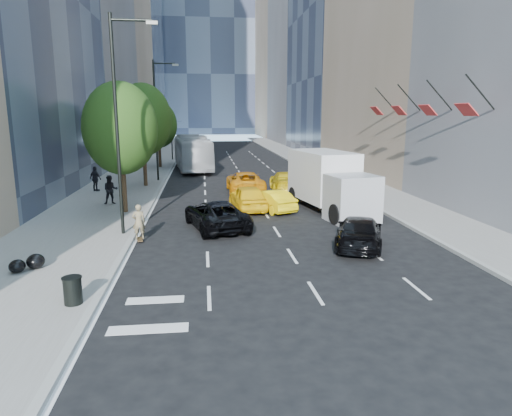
{
  "coord_description": "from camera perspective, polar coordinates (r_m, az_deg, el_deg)",
  "views": [
    {
      "loc": [
        -2.58,
        -17.86,
        5.83
      ],
      "look_at": [
        -0.25,
        2.28,
        1.6
      ],
      "focal_mm": 32.0,
      "sensor_mm": 36.0,
      "label": 1
    }
  ],
  "objects": [
    {
      "name": "black_sedan_lincoln",
      "position": [
        23.42,
        -5.02,
        -0.83
      ],
      "size": [
        3.65,
        5.69,
        1.46
      ],
      "primitive_type": "imported",
      "rotation": [
        0.0,
        0.0,
        3.39
      ],
      "color": "black",
      "rests_on": "ground"
    },
    {
      "name": "city_bus",
      "position": [
        48.77,
        -7.97,
        6.9
      ],
      "size": [
        4.36,
        12.99,
        3.55
      ],
      "primitive_type": "imported",
      "rotation": [
        0.0,
        0.0,
        0.11
      ],
      "color": "#B2B5B9",
      "rests_on": "ground"
    },
    {
      "name": "traffic_signal",
      "position": [
        58.0,
        -10.54,
        10.01
      ],
      "size": [
        2.48,
        0.53,
        5.2
      ],
      "color": "black",
      "rests_on": "sidewalk_left"
    },
    {
      "name": "tower_right_far",
      "position": [
        119.98,
        5.68,
        20.92
      ],
      "size": [
        20.0,
        24.0,
        50.0
      ],
      "primitive_type": "cube",
      "color": "gray",
      "rests_on": "ground"
    },
    {
      "name": "skateboarder",
      "position": [
        21.66,
        -14.44,
        -1.97
      ],
      "size": [
        0.66,
        0.5,
        1.64
      ],
      "primitive_type": "imported",
      "rotation": [
        0.0,
        0.0,
        3.34
      ],
      "color": "#6F6345",
      "rests_on": "ground"
    },
    {
      "name": "pedestrian_b",
      "position": [
        35.79,
        -19.42,
        3.46
      ],
      "size": [
        1.14,
        0.97,
        1.83
      ],
      "primitive_type": "imported",
      "rotation": [
        0.0,
        0.0,
        2.55
      ],
      "color": "black",
      "rests_on": "sidewalk_left"
    },
    {
      "name": "pedestrian_a",
      "position": [
        30.33,
        -17.72,
        2.19
      ],
      "size": [
        1.01,
        0.85,
        1.83
      ],
      "primitive_type": "imported",
      "rotation": [
        0.0,
        0.0,
        0.19
      ],
      "color": "black",
      "rests_on": "sidewalk_left"
    },
    {
      "name": "garbage_bags",
      "position": [
        18.86,
        -26.58,
        -6.19
      ],
      "size": [
        1.12,
        1.08,
        0.55
      ],
      "color": "black",
      "rests_on": "sidewalk_left"
    },
    {
      "name": "taxi_b",
      "position": [
        27.64,
        1.85,
        0.98
      ],
      "size": [
        2.82,
        4.18,
        1.3
      ],
      "primitive_type": "imported",
      "rotation": [
        0.0,
        0.0,
        3.54
      ],
      "color": "#DBBA0B",
      "rests_on": "ground"
    },
    {
      "name": "box_truck",
      "position": [
        27.72,
        9.23,
        3.27
      ],
      "size": [
        3.97,
        7.75,
        3.54
      ],
      "rotation": [
        0.0,
        0.0,
        0.18
      ],
      "color": "#B8B8B8",
      "rests_on": "ground"
    },
    {
      "name": "trash_can",
      "position": [
        15.06,
        -21.93,
        -9.6
      ],
      "size": [
        0.54,
        0.54,
        0.81
      ],
      "primitive_type": "cylinder",
      "color": "black",
      "rests_on": "sidewalk_left"
    },
    {
      "name": "black_sedan_mercedes",
      "position": [
        20.69,
        12.78,
        -2.9
      ],
      "size": [
        3.48,
        5.12,
        1.38
      ],
      "primitive_type": "imported",
      "rotation": [
        0.0,
        0.0,
        2.78
      ],
      "color": "black",
      "rests_on": "ground"
    },
    {
      "name": "lamp_far",
      "position": [
        40.03,
        -12.22,
        11.5
      ],
      "size": [
        2.13,
        0.22,
        10.0
      ],
      "color": "black",
      "rests_on": "sidewalk_left"
    },
    {
      "name": "tree_mid",
      "position": [
        37.15,
        -13.99,
        10.65
      ],
      "size": [
        4.5,
        4.5,
        7.99
      ],
      "color": "#2F2412",
      "rests_on": "sidewalk_left"
    },
    {
      "name": "tower_left_end",
      "position": [
        114.15,
        -17.75,
        23.48
      ],
      "size": [
        20.0,
        28.0,
        60.0
      ],
      "primitive_type": "cube",
      "color": "#2D3346",
      "rests_on": "ground"
    },
    {
      "name": "sidewalk_right",
      "position": [
        49.82,
        8.1,
        5.03
      ],
      "size": [
        4.0,
        120.0,
        0.15
      ],
      "primitive_type": "cube",
      "color": "slate",
      "rests_on": "ground"
    },
    {
      "name": "lamp_near",
      "position": [
        22.17,
        -16.65,
        11.26
      ],
      "size": [
        2.13,
        0.22,
        10.0
      ],
      "color": "black",
      "rests_on": "sidewalk_left"
    },
    {
      "name": "sidewalk_left",
      "position": [
        48.63,
        -14.19,
        4.62
      ],
      "size": [
        6.0,
        120.0,
        0.15
      ],
      "primitive_type": "cube",
      "color": "slate",
      "rests_on": "ground"
    },
    {
      "name": "tree_far",
      "position": [
        50.08,
        -12.09,
        10.14
      ],
      "size": [
        3.9,
        3.9,
        6.92
      ],
      "color": "#2F2412",
      "rests_on": "sidewalk_left"
    },
    {
      "name": "taxi_c",
      "position": [
        34.14,
        -1.36,
        3.27
      ],
      "size": [
        2.62,
        5.62,
        1.56
      ],
      "primitive_type": "imported",
      "rotation": [
        0.0,
        0.0,
        3.15
      ],
      "color": "orange",
      "rests_on": "ground"
    },
    {
      "name": "facade_flags",
      "position": [
        30.84,
        19.21,
        11.8
      ],
      "size": [
        1.85,
        13.3,
        2.05
      ],
      "color": "black",
      "rests_on": "ground"
    },
    {
      "name": "taxi_d",
      "position": [
        34.28,
        3.75,
        3.29
      ],
      "size": [
        2.59,
        5.54,
        1.56
      ],
      "primitive_type": "imported",
      "rotation": [
        0.0,
        0.0,
        3.07
      ],
      "color": "gold",
      "rests_on": "ground"
    },
    {
      "name": "ground",
      "position": [
        18.96,
        1.55,
        -6.13
      ],
      "size": [
        160.0,
        160.0,
        0.0
      ],
      "primitive_type": "plane",
      "color": "black",
      "rests_on": "ground"
    },
    {
      "name": "taxi_a",
      "position": [
        27.9,
        -1.03,
        1.34
      ],
      "size": [
        2.25,
        4.7,
        1.55
      ],
      "primitive_type": "imported",
      "rotation": [
        0.0,
        0.0,
        3.24
      ],
      "color": "yellow",
      "rests_on": "ground"
    },
    {
      "name": "tree_near",
      "position": [
        27.26,
        -16.59,
        9.5
      ],
      "size": [
        4.2,
        4.2,
        7.46
      ],
      "color": "#2F2412",
      "rests_on": "sidewalk_left"
    }
  ]
}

